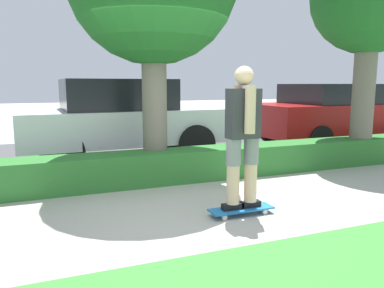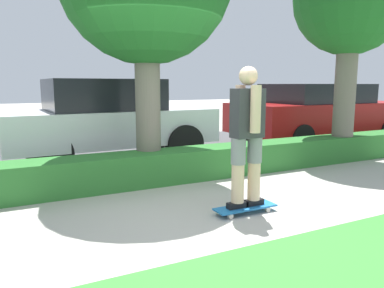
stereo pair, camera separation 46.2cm
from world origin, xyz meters
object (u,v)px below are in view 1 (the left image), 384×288
object	(u,v)px
parked_car_rear	(341,113)
skateboard	(241,209)
skater_person	(243,134)
parked_car_middle	(122,118)

from	to	relation	value
parked_car_rear	skateboard	bearing A→B (deg)	-142.96
parked_car_rear	skater_person	bearing A→B (deg)	-142.96
skateboard	parked_car_middle	bearing A→B (deg)	99.76
skateboard	parked_car_rear	bearing A→B (deg)	37.13
skater_person	parked_car_rear	distance (m)	6.14
parked_car_middle	parked_car_rear	world-z (taller)	parked_car_middle
parked_car_middle	skateboard	bearing A→B (deg)	-82.45
skater_person	parked_car_rear	bearing A→B (deg)	37.13
skateboard	parked_car_middle	world-z (taller)	parked_car_middle
skater_person	parked_car_middle	world-z (taller)	skater_person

